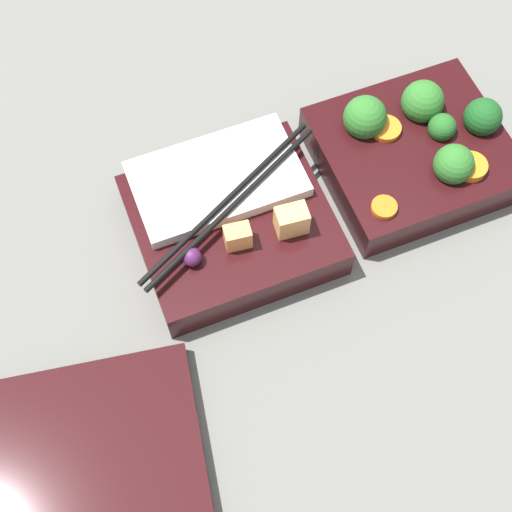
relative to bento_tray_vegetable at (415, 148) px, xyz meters
name	(u,v)px	position (x,y,z in m)	size (l,w,h in m)	color
ground_plane	(322,204)	(0.10, 0.01, -0.03)	(3.00, 3.00, 0.00)	slate
bento_tray_vegetable	(415,148)	(0.00, 0.00, 0.00)	(0.17, 0.15, 0.07)	black
bento_tray_rice	(229,216)	(0.19, 0.00, 0.00)	(0.20, 0.15, 0.07)	black
bento_lid	(97,455)	(0.36, 0.16, -0.02)	(0.17, 0.15, 0.02)	black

